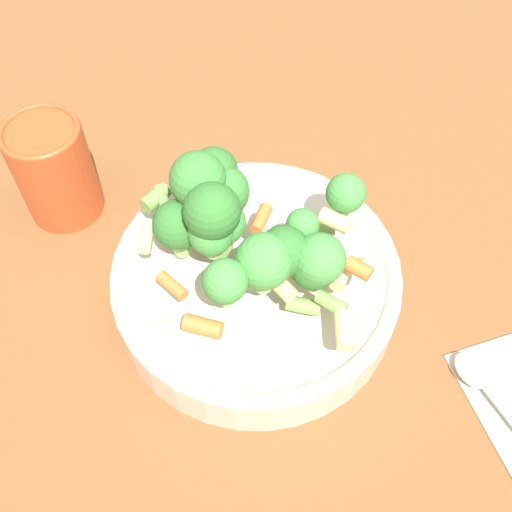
{
  "coord_description": "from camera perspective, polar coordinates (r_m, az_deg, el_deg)",
  "views": [
    {
      "loc": [
        -0.25,
        -0.14,
        0.48
      ],
      "look_at": [
        0.0,
        0.0,
        0.07
      ],
      "focal_mm": 42.0,
      "sensor_mm": 36.0,
      "label": 1
    }
  ],
  "objects": [
    {
      "name": "cup",
      "position": [
        0.62,
        -18.78,
        7.71
      ],
      "size": [
        0.08,
        0.08,
        0.11
      ],
      "color": "#CC4C23",
      "rests_on": "ground_plane"
    },
    {
      "name": "bowl",
      "position": [
        0.54,
        0.0,
        -2.42
      ],
      "size": [
        0.26,
        0.26,
        0.05
      ],
      "color": "beige",
      "rests_on": "ground_plane"
    },
    {
      "name": "spoon",
      "position": [
        0.54,
        22.13,
        -12.9
      ],
      "size": [
        0.1,
        0.15,
        0.01
      ],
      "rotation": [
        0.0,
        0.0,
        7.29
      ],
      "color": "silver",
      "rests_on": "napkin"
    },
    {
      "name": "ground_plane",
      "position": [
        0.56,
        0.0,
        -3.99
      ],
      "size": [
        3.0,
        3.0,
        0.0
      ],
      "primitive_type": "plane",
      "color": "brown"
    },
    {
      "name": "pasta_salad",
      "position": [
        0.48,
        -1.2,
        2.79
      ],
      "size": [
        0.19,
        0.22,
        0.09
      ],
      "color": "#8CB766",
      "rests_on": "bowl"
    }
  ]
}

